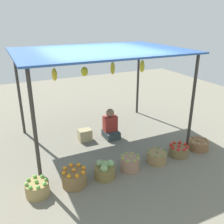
% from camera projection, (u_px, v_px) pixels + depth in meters
% --- Properties ---
extents(ground_plane, '(14.00, 14.00, 0.00)m').
position_uv_depth(ground_plane, '(102.00, 138.00, 6.43)').
color(ground_plane, gray).
extents(market_stall_structure, '(3.85, 2.74, 2.26)m').
position_uv_depth(market_stall_structure, '(101.00, 56.00, 5.67)').
color(market_stall_structure, '#38332D').
rests_on(market_stall_structure, ground).
extents(vendor_person, '(0.36, 0.44, 0.78)m').
position_uv_depth(vendor_person, '(111.00, 127.00, 6.40)').
color(vendor_person, '#344041').
rests_on(vendor_person, ground).
extents(basket_green_apples, '(0.42, 0.42, 0.31)m').
position_uv_depth(basket_green_apples, '(37.00, 188.00, 4.36)').
color(basket_green_apples, '#9D8550').
rests_on(basket_green_apples, ground).
extents(basket_oranges, '(0.47, 0.47, 0.36)m').
position_uv_depth(basket_oranges, '(74.00, 177.00, 4.61)').
color(basket_oranges, olive).
rests_on(basket_oranges, ground).
extents(basket_cabbages, '(0.41, 0.41, 0.37)m').
position_uv_depth(basket_cabbages, '(105.00, 170.00, 4.83)').
color(basket_cabbages, olive).
rests_on(basket_cabbages, ground).
extents(basket_limes, '(0.39, 0.39, 0.33)m').
position_uv_depth(basket_limes, '(130.00, 163.00, 5.07)').
color(basket_limes, '#9D765D').
rests_on(basket_limes, ground).
extents(basket_green_chilies, '(0.43, 0.43, 0.27)m').
position_uv_depth(basket_green_chilies, '(157.00, 157.00, 5.35)').
color(basket_green_chilies, '#96774B').
rests_on(basket_green_chilies, ground).
extents(basket_red_tomatoes, '(0.44, 0.44, 0.27)m').
position_uv_depth(basket_red_tomatoes, '(179.00, 150.00, 5.63)').
color(basket_red_tomatoes, brown).
rests_on(basket_red_tomatoes, ground).
extents(basket_potatoes, '(0.47, 0.47, 0.26)m').
position_uv_depth(basket_potatoes, '(198.00, 145.00, 5.90)').
color(basket_potatoes, brown).
rests_on(basket_potatoes, ground).
extents(wooden_crate_near_vendor, '(0.32, 0.25, 0.30)m').
position_uv_depth(wooden_crate_near_vendor, '(85.00, 135.00, 6.29)').
color(wooden_crate_near_vendor, tan).
rests_on(wooden_crate_near_vendor, ground).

